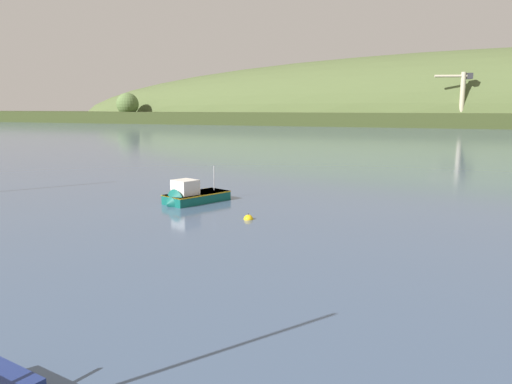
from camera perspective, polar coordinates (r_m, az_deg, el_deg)
dockside_crane at (r=198.09m, az=22.47°, el=9.63°), size 13.20×4.72×19.72m
fishing_boat_moored at (r=36.93m, az=-7.49°, el=-0.69°), size 4.29×5.58×3.37m
mooring_buoy_midchannel at (r=31.33m, az=-0.88°, el=-3.15°), size 0.60×0.60×0.68m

